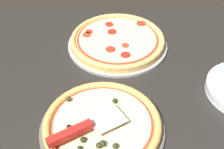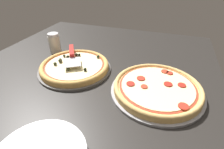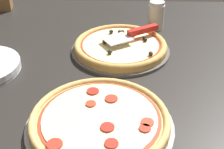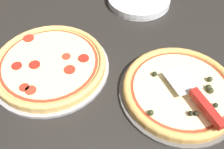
{
  "view_description": "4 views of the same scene",
  "coord_description": "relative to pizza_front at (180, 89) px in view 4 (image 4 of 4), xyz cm",
  "views": [
    {
      "loc": [
        -0.86,
        -63.53,
        70.06
      ],
      "look_at": [
        -1.17,
        12.64,
        3.0
      ],
      "focal_mm": 50.0,
      "sensor_mm": 36.0,
      "label": 1
    },
    {
      "loc": [
        60.39,
        33.86,
        45.21
      ],
      "look_at": [
        -1.17,
        12.64,
        3.0
      ],
      "focal_mm": 28.0,
      "sensor_mm": 36.0,
      "label": 2
    },
    {
      "loc": [
        -3.68,
        91.96,
        54.28
      ],
      "look_at": [
        -1.17,
        12.64,
        3.0
      ],
      "focal_mm": 50.0,
      "sensor_mm": 36.0,
      "label": 3
    },
    {
      "loc": [
        -51.8,
        6.04,
        62.76
      ],
      "look_at": [
        -1.17,
        12.64,
        3.0
      ],
      "focal_mm": 42.0,
      "sensor_mm": 36.0,
      "label": 4
    }
  ],
  "objects": [
    {
      "name": "ground_plane",
      "position": [
        3.61,
        7.57,
        -4.16
      ],
      "size": [
        145.47,
        121.97,
        3.6
      ],
      "primitive_type": "cube",
      "color": "black"
    },
    {
      "name": "pizza_pan_front",
      "position": [
        0.01,
        0.03,
        -1.86
      ],
      "size": [
        35.33,
        35.33,
        1.0
      ],
      "primitive_type": "cylinder",
      "color": "#565451",
      "rests_on": "ground_plane"
    },
    {
      "name": "pizza_front",
      "position": [
        0.0,
        0.0,
        0.0
      ],
      "size": [
        33.21,
        33.21,
        3.87
      ],
      "color": "tan",
      "rests_on": "pizza_pan_front"
    },
    {
      "name": "pizza_pan_back",
      "position": [
        4.86,
        40.39,
        -1.86
      ],
      "size": [
        37.51,
        37.51,
        1.0
      ],
      "primitive_type": "cylinder",
      "color": "#939399",
      "rests_on": "ground_plane"
    },
    {
      "name": "pizza_back",
      "position": [
        4.85,
        40.39,
        0.2
      ],
      "size": [
        35.26,
        35.26,
        2.94
      ],
      "color": "#DBAD60",
      "rests_on": "pizza_pan_back"
    },
    {
      "name": "serving_spatula",
      "position": [
        -5.85,
        -4.5,
        3.29
      ],
      "size": [
        21.29,
        15.63,
        2.0
      ],
      "color": "#B7B7BC",
      "rests_on": "pizza_front"
    }
  ]
}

